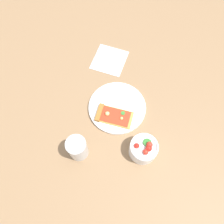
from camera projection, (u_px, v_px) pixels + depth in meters
ground_plane at (115, 105)px, 1.00m from camera, size 2.40×2.40×0.00m
plate at (117, 107)px, 0.99m from camera, size 0.25×0.25×0.01m
pizza_slice_main at (112, 116)px, 0.96m from camera, size 0.11×0.16×0.02m
salad_bowl at (143, 149)px, 0.88m from camera, size 0.11×0.11×0.09m
soda_glass at (78, 148)px, 0.87m from camera, size 0.08×0.08×0.11m
paper_napkin at (109, 60)px, 1.10m from camera, size 0.19×0.18×0.00m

